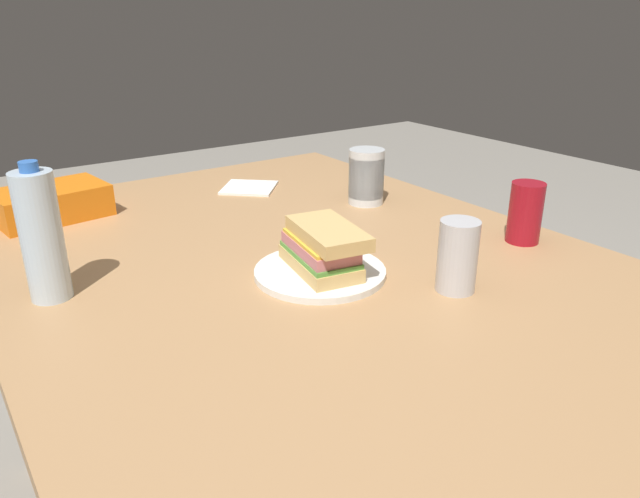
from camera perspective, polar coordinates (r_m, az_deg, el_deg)
dining_table at (r=1.17m, az=-2.07°, el=-4.87°), size 1.42×1.05×0.73m
paper_plate at (r=1.06m, az=0.00°, el=-2.21°), size 0.23×0.23×0.01m
sandwich at (r=1.04m, az=0.18°, el=0.09°), size 0.20×0.12×0.08m
soda_can_red at (r=1.26m, az=18.95°, el=3.29°), size 0.07×0.07×0.12m
chip_bag at (r=1.47m, az=-24.21°, el=4.03°), size 0.18×0.25×0.07m
water_bottle_tall at (r=1.04m, az=-24.97°, el=1.12°), size 0.06×0.06×0.23m
plastic_cup_stack at (r=1.44m, az=4.43°, el=6.89°), size 0.08×0.08×0.13m
soda_can_silver at (r=1.01m, az=12.96°, el=-0.66°), size 0.07×0.07×0.12m
paper_napkin at (r=1.58m, az=-6.76°, el=5.82°), size 0.18×0.18×0.01m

